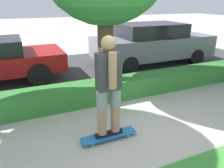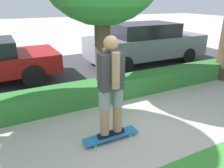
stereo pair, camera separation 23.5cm
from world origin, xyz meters
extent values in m
plane|color=#ADA89E|center=(0.00, 0.00, 0.00)|extent=(60.00, 60.00, 0.00)
cube|color=#38383A|center=(0.00, 4.20, 0.00)|extent=(15.57, 5.00, 0.01)
cube|color=#2D702D|center=(0.00, 1.60, 0.25)|extent=(15.57, 0.60, 0.51)
cube|color=#1E6BAD|center=(-0.55, -0.01, 0.08)|extent=(1.03, 0.24, 0.02)
cylinder|color=green|center=(-0.19, -0.10, 0.03)|extent=(0.07, 0.04, 0.07)
cylinder|color=green|center=(-0.19, 0.08, 0.03)|extent=(0.07, 0.04, 0.07)
cylinder|color=green|center=(-0.90, -0.10, 0.03)|extent=(0.07, 0.04, 0.07)
cylinder|color=green|center=(-0.90, 0.08, 0.03)|extent=(0.07, 0.04, 0.07)
cube|color=black|center=(-0.67, -0.01, 0.12)|extent=(0.26, 0.09, 0.07)
cylinder|color=#A37556|center=(-0.67, -0.01, 0.57)|extent=(0.16, 0.16, 0.83)
cylinder|color=gray|center=(-0.67, -0.01, 0.83)|extent=(0.19, 0.19, 0.33)
cube|color=black|center=(-0.42, -0.01, 0.12)|extent=(0.26, 0.09, 0.07)
cylinder|color=#A37556|center=(-0.42, -0.01, 0.57)|extent=(0.16, 0.16, 0.83)
cylinder|color=gray|center=(-0.42, -0.01, 0.83)|extent=(0.19, 0.19, 0.33)
cube|color=#333338|center=(-0.55, -0.01, 1.30)|extent=(0.40, 0.22, 0.62)
cylinder|color=#A37556|center=(-0.55, -0.18, 1.36)|extent=(0.13, 0.13, 0.58)
cylinder|color=#A37556|center=(-0.55, 0.15, 1.36)|extent=(0.13, 0.13, 0.58)
sphere|color=#A37556|center=(-0.55, -0.01, 1.76)|extent=(0.24, 0.24, 0.24)
cylinder|color=#423323|center=(0.11, 1.75, 1.25)|extent=(0.38, 0.38, 2.49)
cylinder|color=black|center=(-1.38, 3.25, 0.34)|extent=(0.68, 0.22, 0.68)
cylinder|color=black|center=(-1.38, 4.94, 0.34)|extent=(0.68, 0.22, 0.68)
cube|color=slate|center=(3.03, 4.05, 0.69)|extent=(4.69, 1.86, 0.77)
cube|color=black|center=(2.89, 4.05, 1.32)|extent=(2.44, 1.63, 0.49)
cylinder|color=black|center=(4.48, 3.20, 0.30)|extent=(0.61, 0.22, 0.61)
cylinder|color=black|center=(4.48, 4.90, 0.30)|extent=(0.61, 0.22, 0.61)
cylinder|color=black|center=(1.57, 3.20, 0.30)|extent=(0.61, 0.22, 0.61)
cylinder|color=black|center=(1.57, 4.90, 0.30)|extent=(0.61, 0.22, 0.61)
camera|label=1|loc=(-1.84, -3.13, 2.39)|focal=35.00mm
camera|label=2|loc=(-2.05, -3.03, 2.39)|focal=35.00mm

